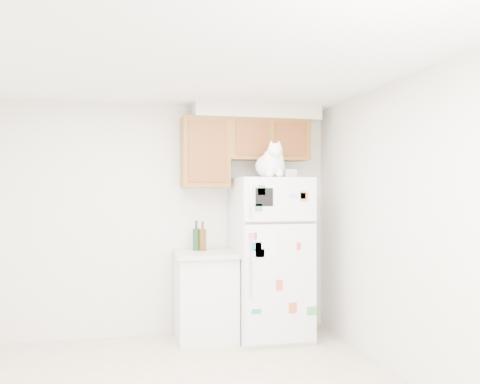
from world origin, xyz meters
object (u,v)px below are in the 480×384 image
object	(u,v)px
storage_box_back	(287,174)
storage_box_front	(288,174)
cat	(271,164)
base_counter	(206,296)
refrigerator	(271,258)
bottle_amber	(203,236)
bottle_green	(196,235)

from	to	relation	value
storage_box_back	storage_box_front	xyz separation A→B (m)	(-0.05, -0.20, -0.01)
cat	storage_box_back	size ratio (longest dim) A/B	2.98
base_counter	storage_box_back	distance (m)	1.59
cat	storage_box_front	world-z (taller)	cat
refrigerator	bottle_amber	size ratio (longest dim) A/B	5.42
base_counter	storage_box_front	world-z (taller)	storage_box_front
base_counter	cat	size ratio (longest dim) A/B	1.71
storage_box_back	bottle_green	size ratio (longest dim) A/B	0.56
bottle_green	base_counter	bearing A→B (deg)	-65.70
refrigerator	storage_box_back	world-z (taller)	storage_box_back
base_counter	storage_box_front	size ratio (longest dim) A/B	6.13
storage_box_back	bottle_green	world-z (taller)	storage_box_back
cat	bottle_amber	xyz separation A→B (m)	(-0.66, 0.35, -0.76)
storage_box_back	refrigerator	bearing A→B (deg)	-159.33
bottle_green	bottle_amber	bearing A→B (deg)	-29.13
base_counter	cat	world-z (taller)	cat
bottle_green	bottle_amber	xyz separation A→B (m)	(0.06, -0.04, -0.00)
base_counter	bottle_green	bearing A→B (deg)	114.30
storage_box_front	bottle_amber	world-z (taller)	storage_box_front
storage_box_back	bottle_amber	distance (m)	1.16
base_counter	storage_box_front	xyz separation A→B (m)	(0.87, -0.11, 1.28)
refrigerator	cat	distance (m)	1.00
base_counter	bottle_amber	xyz separation A→B (m)	(-0.01, 0.13, 0.61)
cat	bottle_amber	world-z (taller)	cat
storage_box_front	bottle_amber	distance (m)	1.13
bottle_green	bottle_amber	size ratio (longest dim) A/B	1.03
storage_box_back	bottle_amber	world-z (taller)	storage_box_back
cat	storage_box_back	xyz separation A→B (m)	(0.28, 0.31, -0.09)
storage_box_back	bottle_amber	bearing A→B (deg)	163.51
base_counter	bottle_green	xyz separation A→B (m)	(-0.08, 0.17, 0.62)
bottle_amber	storage_box_front	bearing A→B (deg)	-15.00
base_counter	refrigerator	bearing A→B (deg)	-6.10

